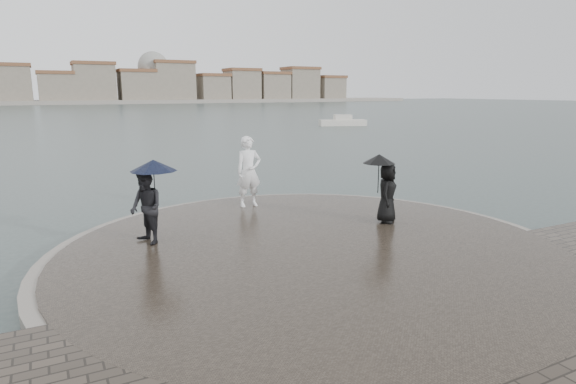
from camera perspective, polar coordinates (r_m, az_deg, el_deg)
ground at (r=9.17m, az=14.30°, el=-14.51°), size 400.00×400.00×0.00m
kerb_ring at (r=11.73m, az=2.93°, el=-7.35°), size 12.50×12.50×0.32m
quay_tip at (r=11.72m, az=2.93°, el=-7.25°), size 11.90×11.90×0.36m
statue at (r=15.46m, az=-4.67°, el=2.43°), size 0.84×0.56×2.26m
visitor_left at (r=12.10m, az=-16.26°, el=-0.56°), size 1.27×1.19×2.04m
visitor_right at (r=13.76m, az=11.46°, el=0.77°), size 1.19×1.03×1.95m
far_skyline at (r=166.78m, az=-27.99°, el=11.07°), size 260.00×20.00×37.00m
boats at (r=47.05m, az=-12.77°, el=7.15°), size 46.05×8.92×1.50m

